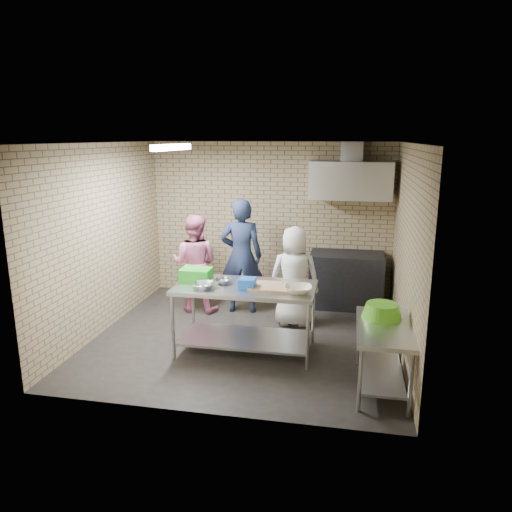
{
  "coord_description": "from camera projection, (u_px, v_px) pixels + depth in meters",
  "views": [
    {
      "loc": [
        1.38,
        -6.32,
        2.78
      ],
      "look_at": [
        0.1,
        0.2,
        1.15
      ],
      "focal_mm": 34.27,
      "sensor_mm": 36.0,
      "label": 1
    }
  ],
  "objects": [
    {
      "name": "side_counter",
      "position": [
        382.0,
        357.0,
        5.47
      ],
      "size": [
        0.6,
        1.2,
        0.75
      ],
      "primitive_type": "cube",
      "color": "silver",
      "rests_on": "floor"
    },
    {
      "name": "woman_pink",
      "position": [
        195.0,
        263.0,
        7.87
      ],
      "size": [
        0.79,
        0.62,
        1.58
      ],
      "primitive_type": "imported",
      "rotation": [
        0.0,
        0.0,
        3.11
      ],
      "color": "pink",
      "rests_on": "floor"
    },
    {
      "name": "front_wall",
      "position": [
        202.0,
        289.0,
        4.71
      ],
      "size": [
        4.2,
        0.06,
        2.7
      ],
      "primitive_type": "cube",
      "color": "#9C8762",
      "rests_on": "ground"
    },
    {
      "name": "ceiling",
      "position": [
        245.0,
        143.0,
        6.3
      ],
      "size": [
        4.2,
        4.2,
        0.0
      ],
      "primitive_type": "plane",
      "rotation": [
        3.14,
        0.0,
        0.0
      ],
      "color": "black",
      "rests_on": "ground"
    },
    {
      "name": "man_navy",
      "position": [
        241.0,
        256.0,
        7.78
      ],
      "size": [
        0.72,
        0.52,
        1.85
      ],
      "primitive_type": "imported",
      "rotation": [
        0.0,
        0.0,
        3.26
      ],
      "color": "#141932",
      "rests_on": "floor"
    },
    {
      "name": "green_crate",
      "position": [
        196.0,
        274.0,
        6.53
      ],
      "size": [
        0.4,
        0.3,
        0.16
      ],
      "primitive_type": "cube",
      "color": "green",
      "rests_on": "prep_table"
    },
    {
      "name": "mixing_bowl_a",
      "position": [
        203.0,
        285.0,
        6.19
      ],
      "size": [
        0.32,
        0.32,
        0.07
      ],
      "primitive_type": "imported",
      "rotation": [
        0.0,
        0.0,
        0.13
      ],
      "color": "#BBBCC3",
      "rests_on": "prep_table"
    },
    {
      "name": "cutting_board",
      "position": [
        272.0,
        287.0,
        6.21
      ],
      "size": [
        0.55,
        0.42,
        0.03
      ],
      "primitive_type": "cube",
      "color": "tan",
      "rests_on": "prep_table"
    },
    {
      "name": "green_basin",
      "position": [
        382.0,
        311.0,
        5.6
      ],
      "size": [
        0.46,
        0.46,
        0.17
      ],
      "primitive_type": null,
      "color": "#59C626",
      "rests_on": "side_counter"
    },
    {
      "name": "back_wall",
      "position": [
        270.0,
        221.0,
        8.53
      ],
      "size": [
        4.2,
        0.06,
        2.7
      ],
      "primitive_type": "cube",
      "color": "#9C8762",
      "rests_on": "ground"
    },
    {
      "name": "hood_duct",
      "position": [
        352.0,
        151.0,
        7.84
      ],
      "size": [
        0.35,
        0.3,
        0.3
      ],
      "primitive_type": "cube",
      "color": "#A5A8AD",
      "rests_on": "back_wall"
    },
    {
      "name": "mixing_bowl_b",
      "position": [
        224.0,
        281.0,
        6.4
      ],
      "size": [
        0.24,
        0.24,
        0.07
      ],
      "primitive_type": "imported",
      "rotation": [
        0.0,
        0.0,
        0.13
      ],
      "color": "#A8AAAF",
      "rests_on": "prep_table"
    },
    {
      "name": "woman_white",
      "position": [
        294.0,
        276.0,
        7.26
      ],
      "size": [
        0.79,
        0.56,
        1.51
      ],
      "primitive_type": "imported",
      "rotation": [
        0.0,
        0.0,
        3.25
      ],
      "color": "white",
      "rests_on": "floor"
    },
    {
      "name": "blue_tub",
      "position": [
        247.0,
        283.0,
        6.18
      ],
      "size": [
        0.2,
        0.2,
        0.13
      ],
      "primitive_type": "cube",
      "color": "blue",
      "rests_on": "prep_table"
    },
    {
      "name": "floor",
      "position": [
        246.0,
        337.0,
        6.94
      ],
      "size": [
        4.2,
        4.2,
        0.0
      ],
      "primitive_type": "plane",
      "color": "black",
      "rests_on": "ground"
    },
    {
      "name": "range_hood",
      "position": [
        351.0,
        180.0,
        7.81
      ],
      "size": [
        1.3,
        0.6,
        0.6
      ],
      "primitive_type": "cube",
      "color": "silver",
      "rests_on": "back_wall"
    },
    {
      "name": "right_wall",
      "position": [
        407.0,
        252.0,
        6.23
      ],
      "size": [
        0.06,
        4.0,
        2.7
      ],
      "primitive_type": "cube",
      "color": "#9C8762",
      "rests_on": "ground"
    },
    {
      "name": "wall_shelf",
      "position": [
        369.0,
        191.0,
        7.98
      ],
      "size": [
        0.8,
        0.2,
        0.04
      ],
      "primitive_type": "cube",
      "color": "#3F2B19",
      "rests_on": "back_wall"
    },
    {
      "name": "fluorescent_fixture",
      "position": [
        172.0,
        147.0,
        6.5
      ],
      "size": [
        0.1,
        1.25,
        0.08
      ],
      "primitive_type": "cube",
      "color": "white",
      "rests_on": "ceiling"
    },
    {
      "name": "ceramic_bowl",
      "position": [
        298.0,
        289.0,
        6.02
      ],
      "size": [
        0.39,
        0.39,
        0.09
      ],
      "primitive_type": "imported",
      "rotation": [
        0.0,
        0.0,
        0.13
      ],
      "color": "beige",
      "rests_on": "prep_table"
    },
    {
      "name": "prep_table",
      "position": [
        245.0,
        319.0,
        6.41
      ],
      "size": [
        1.81,
        0.9,
        0.9
      ],
      "primitive_type": "cube",
      "color": "#AAADB1",
      "rests_on": "floor"
    },
    {
      "name": "stove",
      "position": [
        346.0,
        280.0,
        8.15
      ],
      "size": [
        1.2,
        0.7,
        0.9
      ],
      "primitive_type": "cube",
      "color": "black",
      "rests_on": "floor"
    },
    {
      "name": "left_wall",
      "position": [
        103.0,
        239.0,
        7.01
      ],
      "size": [
        0.06,
        4.0,
        2.7
      ],
      "primitive_type": "cube",
      "color": "#9C8762",
      "rests_on": "ground"
    },
    {
      "name": "bottle_red",
      "position": [
        354.0,
        183.0,
        8.0
      ],
      "size": [
        0.07,
        0.07,
        0.18
      ],
      "primitive_type": "cylinder",
      "color": "#B22619",
      "rests_on": "wall_shelf"
    }
  ]
}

